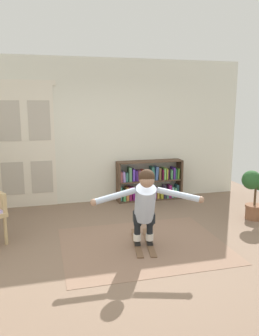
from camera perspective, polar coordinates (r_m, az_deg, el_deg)
ground_plane at (r=4.77m, az=1.26°, el=-14.13°), size 7.20×7.20×0.00m
back_wall at (r=6.87m, az=-4.67°, el=6.22°), size 6.00×0.10×2.90m
double_door at (r=6.74m, az=-17.28°, el=3.78°), size 1.22×0.05×2.45m
rug at (r=4.98m, az=2.37°, el=-12.96°), size 2.33×1.86×0.01m
bookshelf at (r=7.07m, az=3.28°, el=-2.50°), size 1.40×0.30×0.84m
potted_plant at (r=6.26m, az=20.44°, el=-3.66°), size 0.46×0.36×0.88m
skis_pair at (r=5.00m, az=2.33°, el=-12.62°), size 0.42×0.92×0.07m
person_skier at (r=4.58m, az=2.70°, el=-5.87°), size 1.47×0.71×1.11m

